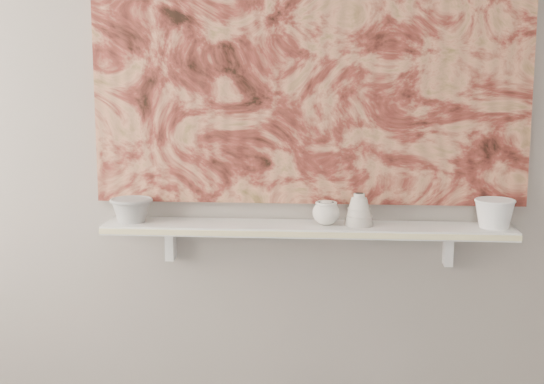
# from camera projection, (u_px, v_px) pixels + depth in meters

# --- Properties ---
(wall_back) EXTENTS (3.60, 0.00, 3.60)m
(wall_back) POSITION_uv_depth(u_px,v_px,m) (309.00, 100.00, 2.62)
(wall_back) COLOR gray
(wall_back) RESTS_ON floor
(shelf) EXTENTS (1.40, 0.18, 0.03)m
(shelf) POSITION_uv_depth(u_px,v_px,m) (307.00, 229.00, 2.59)
(shelf) COLOR silver
(shelf) RESTS_ON wall_back
(shelf_stripe) EXTENTS (1.40, 0.01, 0.02)m
(shelf_stripe) POSITION_uv_depth(u_px,v_px,m) (306.00, 235.00, 2.50)
(shelf_stripe) COLOR beige
(shelf_stripe) RESTS_ON shelf
(bracket_left) EXTENTS (0.03, 0.06, 0.12)m
(bracket_left) POSITION_uv_depth(u_px,v_px,m) (171.00, 243.00, 2.71)
(bracket_left) COLOR silver
(bracket_left) RESTS_ON wall_back
(bracket_right) EXTENTS (0.03, 0.06, 0.12)m
(bracket_right) POSITION_uv_depth(u_px,v_px,m) (448.00, 248.00, 2.63)
(bracket_right) COLOR silver
(bracket_right) RESTS_ON wall_back
(painting) EXTENTS (1.50, 0.02, 1.10)m
(painting) POSITION_uv_depth(u_px,v_px,m) (309.00, 44.00, 2.57)
(painting) COLOR maroon
(painting) RESTS_ON wall_back
(house_motif) EXTENTS (0.09, 0.00, 0.08)m
(house_motif) POSITION_uv_depth(u_px,v_px,m) (440.00, 136.00, 2.58)
(house_motif) COLOR black
(house_motif) RESTS_ON painting
(bowl_grey) EXTENTS (0.18, 0.18, 0.09)m
(bowl_grey) POSITION_uv_depth(u_px,v_px,m) (131.00, 210.00, 2.63)
(bowl_grey) COLOR gray
(bowl_grey) RESTS_ON shelf
(cup_cream) EXTENTS (0.11, 0.11, 0.08)m
(cup_cream) POSITION_uv_depth(u_px,v_px,m) (326.00, 213.00, 2.58)
(cup_cream) COLOR silver
(cup_cream) RESTS_ON shelf
(bell_vessel) EXTENTS (0.11, 0.11, 0.11)m
(bell_vessel) POSITION_uv_depth(u_px,v_px,m) (359.00, 209.00, 2.57)
(bell_vessel) COLOR beige
(bell_vessel) RESTS_ON shelf
(bowl_white) EXTENTS (0.18, 0.18, 0.10)m
(bowl_white) POSITION_uv_depth(u_px,v_px,m) (495.00, 213.00, 2.54)
(bowl_white) COLOR white
(bowl_white) RESTS_ON shelf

